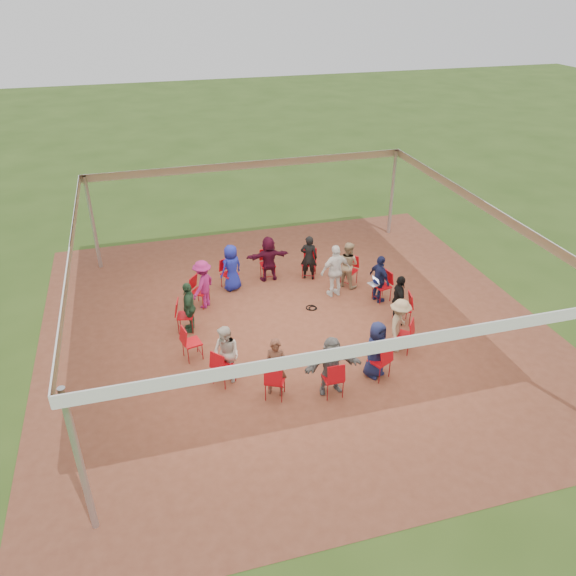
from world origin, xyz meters
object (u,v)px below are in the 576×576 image
object	(u,v)px
person_seated_1	(347,264)
standing_person	(336,271)
person_seated_6	(189,307)
chair_13	(402,309)
person_seated_9	(331,365)
person_seated_2	(309,258)
person_seated_8	(276,367)
chair_1	(349,271)
person_seated_0	(379,279)
chair_2	(309,263)
chair_3	(268,265)
person_seated_4	(231,268)
person_seated_12	(399,300)
chair_4	(229,274)
person_seated_11	(399,325)
person_seated_10	(376,349)
chair_5	(200,292)
chair_12	(403,335)
person_seated_5	(203,284)
person_seated_3	(269,259)
chair_9	(275,380)
chair_7	(192,343)
laptop	(375,282)
chair_11	(379,361)
cable_coil	(312,308)
chair_8	(223,367)
chair_10	(333,378)
person_seated_7	(226,355)
chair_6	(185,316)
chair_0	(382,286)

from	to	relation	value
person_seated_1	standing_person	xyz separation A→B (m)	(-0.54, -0.44, 0.08)
standing_person	person_seated_6	bearing A→B (deg)	0.74
chair_13	person_seated_9	xyz separation A→B (m)	(-2.76, -2.13, 0.26)
person_seated_2	person_seated_8	distance (m)	5.47
chair_1	person_seated_0	size ratio (longest dim) A/B	0.64
chair_2	person_seated_1	size ratio (longest dim) A/B	0.64
chair_2	chair_3	bearing A→B (deg)	12.86
person_seated_0	person_seated_2	size ratio (longest dim) A/B	1.00
person_seated_4	person_seated_9	world-z (taller)	same
chair_2	standing_person	world-z (taller)	standing_person
chair_3	person_seated_12	distance (m)	4.38
chair_4	person_seated_11	size ratio (longest dim) A/B	0.64
chair_1	person_seated_10	bearing A→B (deg)	127.59
chair_5	person_seated_1	distance (m)	4.38
chair_12	person_seated_5	size ratio (longest dim) A/B	0.64
person_seated_3	chair_4	bearing A→B (deg)	7.48
chair_5	person_seated_0	distance (m)	5.04
chair_9	person_seated_2	distance (m)	5.59
chair_7	chair_1	bearing A→B (deg)	102.86
person_seated_4	person_seated_12	world-z (taller)	same
chair_2	person_seated_3	world-z (taller)	person_seated_3
chair_3	laptop	world-z (taller)	chair_3
chair_11	cable_coil	size ratio (longest dim) A/B	2.61
chair_12	person_seated_6	xyz separation A→B (m)	(-4.92, 2.34, 0.26)
chair_5	chair_8	distance (m)	3.56
person_seated_3	standing_person	bearing A→B (deg)	137.58
person_seated_0	person_seated_11	xyz separation A→B (m)	(-0.51, -2.32, 0.00)
chair_10	person_seated_9	world-z (taller)	person_seated_9
chair_3	chair_13	size ratio (longest dim) A/B	1.00
person_seated_0	person_seated_7	bearing A→B (deg)	102.86
person_seated_5	cable_coil	size ratio (longest dim) A/B	4.09
person_seated_2	cable_coil	size ratio (longest dim) A/B	4.09
person_seated_9	person_seated_11	distance (m)	2.37
chair_2	chair_8	xyz separation A→B (m)	(-3.43, -4.38, 0.00)
chair_8	person_seated_0	size ratio (longest dim) A/B	0.64
chair_9	chair_6	bearing A→B (deg)	141.43
chair_1	chair_8	size ratio (longest dim) A/B	1.00
chair_9	person_seated_11	xyz separation A→B (m)	(3.37, 0.90, 0.26)
chair_3	person_seated_8	bearing A→B (deg)	77.42
chair_10	chair_9	bearing A→B (deg)	167.14
chair_3	standing_person	world-z (taller)	standing_person
person_seated_8	chair_0	bearing A→B (deg)	63.69
chair_6	chair_9	world-z (taller)	same
person_seated_5	person_seated_4	bearing A→B (deg)	167.14
chair_4	chair_10	xyz separation A→B (m)	(1.29, -5.41, 0.00)
person_seated_8	person_seated_10	bearing A→B (deg)	25.71
chair_5	person_seated_0	world-z (taller)	person_seated_0
chair_7	chair_10	bearing A→B (deg)	38.57
person_seated_8	person_seated_9	xyz separation A→B (m)	(1.19, -0.26, 0.00)
chair_4	person_seated_4	size ratio (longest dim) A/B	0.64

